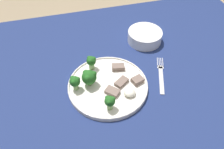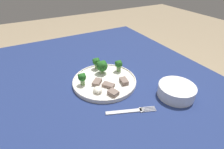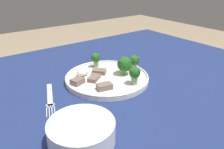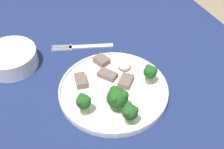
# 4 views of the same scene
# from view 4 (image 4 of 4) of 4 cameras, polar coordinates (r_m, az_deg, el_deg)

# --- Properties ---
(table) EXTENTS (1.38, 0.97, 0.71)m
(table) POSITION_cam_4_polar(r_m,az_deg,el_deg) (0.89, -2.89, -5.55)
(table) COLOR navy
(table) RESTS_ON ground_plane
(dinner_plate) EXTENTS (0.28, 0.28, 0.02)m
(dinner_plate) POSITION_cam_4_polar(r_m,az_deg,el_deg) (0.79, 0.27, -2.86)
(dinner_plate) COLOR white
(dinner_plate) RESTS_ON table
(fork) EXTENTS (0.08, 0.18, 0.00)m
(fork) POSITION_cam_4_polar(r_m,az_deg,el_deg) (0.94, -5.31, 5.08)
(fork) COLOR silver
(fork) RESTS_ON table
(cream_bowl) EXTENTS (0.14, 0.14, 0.05)m
(cream_bowl) POSITION_cam_4_polar(r_m,az_deg,el_deg) (0.90, -17.96, 2.77)
(cream_bowl) COLOR white
(cream_bowl) RESTS_ON table
(broccoli_floret_near_rim_left) EXTENTS (0.04, 0.03, 0.05)m
(broccoli_floret_near_rim_left) POSITION_cam_4_polar(r_m,az_deg,el_deg) (0.79, 6.97, 0.34)
(broccoli_floret_near_rim_left) COLOR #7FA866
(broccoli_floret_near_rim_left) RESTS_ON dinner_plate
(broccoli_floret_center_left) EXTENTS (0.04, 0.03, 0.06)m
(broccoli_floret_center_left) POSITION_cam_4_polar(r_m,az_deg,el_deg) (0.72, -5.23, -5.12)
(broccoli_floret_center_left) COLOR #7FA866
(broccoli_floret_center_left) RESTS_ON dinner_plate
(broccoli_floret_back_left) EXTENTS (0.04, 0.04, 0.06)m
(broccoli_floret_back_left) POSITION_cam_4_polar(r_m,az_deg,el_deg) (0.70, 3.28, -6.94)
(broccoli_floret_back_left) COLOR #7FA866
(broccoli_floret_back_left) RESTS_ON dinner_plate
(broccoli_floret_front_left) EXTENTS (0.05, 0.05, 0.06)m
(broccoli_floret_front_left) POSITION_cam_4_polar(r_m,az_deg,el_deg) (0.72, 0.97, -4.25)
(broccoli_floret_front_left) COLOR #7FA866
(broccoli_floret_front_left) RESTS_ON dinner_plate
(meat_slice_front_slice) EXTENTS (0.05, 0.04, 0.02)m
(meat_slice_front_slice) POSITION_cam_4_polar(r_m,az_deg,el_deg) (0.86, -1.92, 2.59)
(meat_slice_front_slice) COLOR #756056
(meat_slice_front_slice) RESTS_ON dinner_plate
(meat_slice_middle_slice) EXTENTS (0.05, 0.05, 0.01)m
(meat_slice_middle_slice) POSITION_cam_4_polar(r_m,az_deg,el_deg) (0.80, 2.53, -1.21)
(meat_slice_middle_slice) COLOR #756056
(meat_slice_middle_slice) RESTS_ON dinner_plate
(meat_slice_rear_slice) EXTENTS (0.06, 0.05, 0.01)m
(meat_slice_rear_slice) POSITION_cam_4_polar(r_m,az_deg,el_deg) (0.82, -0.77, -0.16)
(meat_slice_rear_slice) COLOR #756056
(meat_slice_rear_slice) RESTS_ON dinner_plate
(meat_slice_edge_slice) EXTENTS (0.05, 0.04, 0.02)m
(meat_slice_edge_slice) POSITION_cam_4_polar(r_m,az_deg,el_deg) (0.80, -5.70, -1.10)
(meat_slice_edge_slice) COLOR #756056
(meat_slice_edge_slice) RESTS_ON dinner_plate
(sauce_dollop) EXTENTS (0.04, 0.04, 0.02)m
(sauce_dollop) POSITION_cam_4_polar(r_m,az_deg,el_deg) (0.84, 2.17, 1.78)
(sauce_dollop) COLOR silver
(sauce_dollop) RESTS_ON dinner_plate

